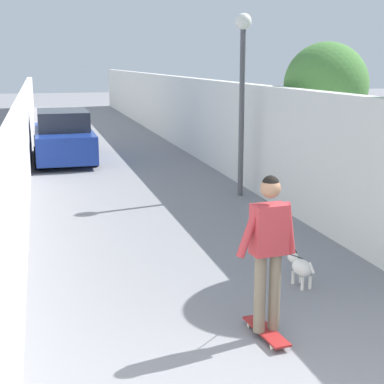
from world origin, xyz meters
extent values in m
plane|color=gray|center=(14.00, 0.00, 0.00)|extent=(80.00, 80.00, 0.00)
cube|color=silver|center=(12.00, 2.68, 1.00)|extent=(48.00, 0.30, 2.00)
cube|color=silver|center=(12.00, -2.68, 1.24)|extent=(48.00, 0.30, 2.48)
cylinder|color=brown|center=(7.50, -3.86, 0.97)|extent=(0.25, 0.25, 1.94)
ellipsoid|color=#4C843D|center=(7.50, -3.86, 2.49)|extent=(1.83, 1.83, 1.86)
cylinder|color=#4C4C51|center=(8.09, -2.13, 1.85)|extent=(0.12, 0.12, 3.69)
sphere|color=silver|center=(8.09, -2.13, 3.84)|extent=(0.36, 0.36, 0.36)
cube|color=maroon|center=(1.48, -0.07, 0.07)|extent=(0.82, 0.28, 0.02)
cylinder|color=beige|center=(1.75, 0.02, 0.03)|extent=(0.06, 0.04, 0.06)
cylinder|color=beige|center=(1.76, -0.12, 0.03)|extent=(0.06, 0.04, 0.06)
cylinder|color=beige|center=(1.19, -0.03, 0.03)|extent=(0.06, 0.04, 0.06)
cylinder|color=beige|center=(1.21, -0.17, 0.03)|extent=(0.06, 0.04, 0.06)
cylinder|color=#726651|center=(1.47, 0.02, 0.53)|extent=(0.14, 0.14, 0.89)
cylinder|color=#726651|center=(1.49, -0.16, 0.53)|extent=(0.14, 0.14, 0.89)
cube|color=#B23338|center=(1.48, -0.07, 1.25)|extent=(0.26, 0.40, 0.55)
cylinder|color=#B23338|center=(1.46, 0.16, 1.26)|extent=(0.12, 0.29, 0.58)
cylinder|color=#B23338|center=(1.50, -0.31, 1.24)|extent=(0.11, 0.18, 0.59)
sphere|color=#9E7051|center=(1.48, -0.07, 1.71)|extent=(0.22, 0.22, 0.22)
sphere|color=black|center=(1.48, -0.07, 1.75)|extent=(0.19, 0.19, 0.19)
ellipsoid|color=white|center=(2.73, -1.10, 0.27)|extent=(0.40, 0.26, 0.22)
sphere|color=white|center=(2.97, -1.08, 0.34)|extent=(0.15, 0.15, 0.15)
cone|color=black|center=(2.97, -1.04, 0.42)|extent=(0.05, 0.05, 0.06)
cone|color=black|center=(2.98, -1.12, 0.42)|extent=(0.05, 0.05, 0.06)
cylinder|color=white|center=(2.84, -1.03, 0.09)|extent=(0.04, 0.04, 0.18)
cylinder|color=white|center=(2.85, -1.15, 0.09)|extent=(0.04, 0.04, 0.18)
cylinder|color=white|center=(2.60, -1.05, 0.09)|extent=(0.04, 0.04, 0.18)
cylinder|color=white|center=(2.61, -1.17, 0.09)|extent=(0.04, 0.04, 0.18)
cylinder|color=white|center=(2.49, -1.13, 0.35)|extent=(0.14, 0.04, 0.13)
cylinder|color=black|center=(2.10, -0.59, 0.73)|extent=(1.26, 1.04, 0.66)
cube|color=navy|center=(14.07, 1.53, 0.56)|extent=(4.40, 1.70, 0.80)
cube|color=#262B33|center=(14.07, 1.53, 1.24)|extent=(2.29, 1.50, 0.60)
cylinder|color=black|center=(15.43, 2.32, 0.32)|extent=(0.64, 0.22, 0.64)
cylinder|color=black|center=(15.43, 0.74, 0.32)|extent=(0.64, 0.22, 0.64)
cylinder|color=black|center=(12.71, 2.32, 0.32)|extent=(0.64, 0.22, 0.64)
cylinder|color=black|center=(12.71, 0.74, 0.32)|extent=(0.64, 0.22, 0.64)
camera|label=1|loc=(-3.95, 2.23, 3.00)|focal=53.36mm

